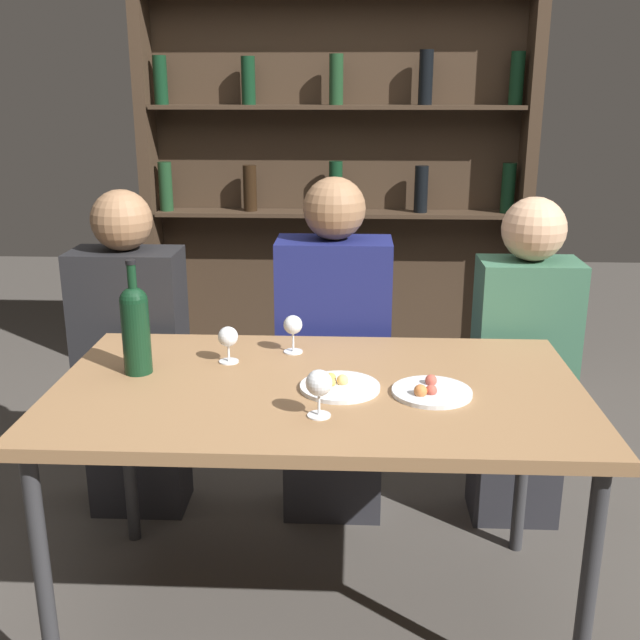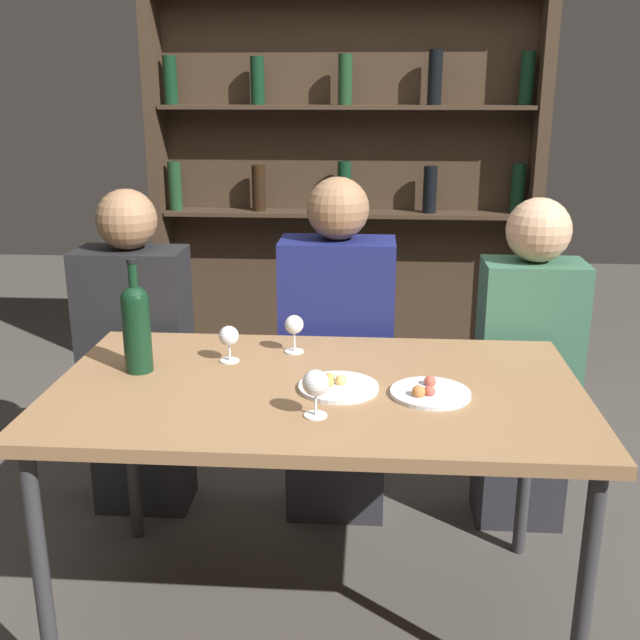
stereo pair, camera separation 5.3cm
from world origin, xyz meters
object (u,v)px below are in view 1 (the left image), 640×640
object	(u,v)px
wine_bottle	(135,326)
food_plate_0	(431,391)
wine_glass_1	(319,384)
wine_glass_0	(228,338)
seated_person_right	(522,371)
wine_glass_2	(293,327)
seated_person_left	(133,365)
seated_person_center	(333,362)
food_plate_1	(339,386)

from	to	relation	value
wine_bottle	food_plate_0	world-z (taller)	wine_bottle
wine_bottle	wine_glass_1	distance (m)	0.61
wine_glass_1	wine_bottle	bearing A→B (deg)	152.49
wine_glass_0	wine_bottle	bearing A→B (deg)	-158.62
food_plate_0	seated_person_right	xyz separation A→B (m)	(0.39, 0.65, -0.18)
wine_glass_2	food_plate_0	world-z (taller)	wine_glass_2
wine_bottle	wine_glass_2	bearing A→B (deg)	23.98
wine_glass_1	seated_person_left	bearing A→B (deg)	131.93
wine_bottle	seated_person_center	bearing A→B (deg)	43.36
wine_glass_1	seated_person_right	xyz separation A→B (m)	(0.69, 0.81, -0.26)
wine_bottle	seated_person_right	bearing A→B (deg)	23.04
wine_bottle	food_plate_1	bearing A→B (deg)	-9.72
seated_person_left	seated_person_center	world-z (taller)	seated_person_center
wine_glass_1	wine_glass_2	bearing A→B (deg)	102.33
food_plate_1	seated_person_center	size ratio (longest dim) A/B	0.18
seated_person_left	food_plate_0	bearing A→B (deg)	-32.48
seated_person_center	seated_person_right	bearing A→B (deg)	-0.00
seated_person_left	seated_person_right	size ratio (longest dim) A/B	1.01
wine_glass_1	wine_glass_2	xyz separation A→B (m)	(-0.10, 0.48, -0.00)
seated_person_left	seated_person_right	xyz separation A→B (m)	(1.42, -0.00, 0.00)
seated_person_left	wine_glass_1	bearing A→B (deg)	-48.07
wine_glass_1	seated_person_right	distance (m)	1.09
wine_glass_0	food_plate_1	bearing A→B (deg)	-30.39
wine_glass_0	wine_glass_1	bearing A→B (deg)	-52.41
food_plate_1	seated_person_left	distance (m)	1.01
food_plate_0	seated_person_center	bearing A→B (deg)	113.53
seated_person_right	food_plate_0	bearing A→B (deg)	-121.26
wine_bottle	wine_glass_1	xyz separation A→B (m)	(0.54, -0.28, -0.06)
wine_glass_0	seated_person_center	size ratio (longest dim) A/B	0.09
wine_glass_2	food_plate_0	distance (m)	0.52
wine_glass_2	food_plate_1	xyz separation A→B (m)	(0.15, -0.30, -0.08)
wine_glass_2	seated_person_right	world-z (taller)	seated_person_right
food_plate_1	seated_person_left	xyz separation A→B (m)	(-0.77, 0.63, -0.19)
food_plate_0	seated_person_left	size ratio (longest dim) A/B	0.18
food_plate_0	seated_person_right	size ratio (longest dim) A/B	0.18
wine_bottle	seated_person_center	size ratio (longest dim) A/B	0.26
seated_person_left	food_plate_1	bearing A→B (deg)	-39.06
wine_glass_0	seated_person_right	size ratio (longest dim) A/B	0.09
wine_glass_2	food_plate_1	distance (m)	0.34
food_plate_1	wine_glass_1	bearing A→B (deg)	-104.19
wine_bottle	wine_glass_0	bearing A→B (deg)	21.38
food_plate_0	seated_person_left	world-z (taller)	seated_person_left
seated_person_right	seated_person_center	bearing A→B (deg)	180.00
wine_bottle	seated_person_left	bearing A→B (deg)	109.24
food_plate_1	food_plate_0	bearing A→B (deg)	-5.74
wine_glass_2	food_plate_0	bearing A→B (deg)	-38.60
wine_glass_0	seated_person_right	bearing A→B (deg)	23.45
wine_glass_0	wine_glass_1	size ratio (longest dim) A/B	0.90
wine_bottle	food_plate_0	bearing A→B (deg)	-8.54
wine_glass_0	food_plate_1	size ratio (longest dim) A/B	0.50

